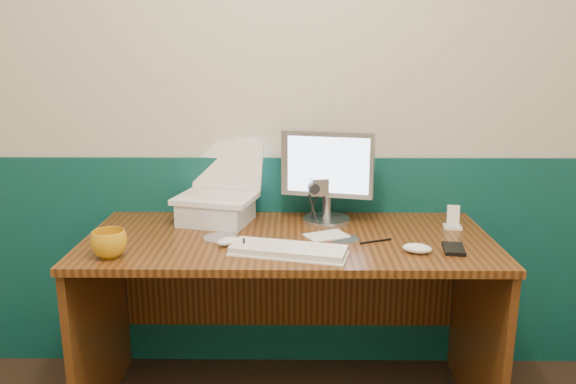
{
  "coord_description": "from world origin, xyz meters",
  "views": [
    {
      "loc": [
        0.04,
        -0.73,
        1.46
      ],
      "look_at": [
        0.02,
        1.23,
        0.97
      ],
      "focal_mm": 35.0,
      "sensor_mm": 36.0,
      "label": 1
    }
  ],
  "objects_px": {
    "laptop": "(215,170)",
    "monitor": "(327,178)",
    "camcorder": "(317,199)",
    "keyboard": "(288,251)",
    "desk": "(288,323)",
    "mug": "(109,244)"
  },
  "relations": [
    {
      "from": "laptop",
      "to": "monitor",
      "type": "bearing_deg",
      "value": 16.12
    },
    {
      "from": "camcorder",
      "to": "keyboard",
      "type": "bearing_deg",
      "value": -121.01
    },
    {
      "from": "laptop",
      "to": "camcorder",
      "type": "height_order",
      "value": "laptop"
    },
    {
      "from": "monitor",
      "to": "camcorder",
      "type": "height_order",
      "value": "monitor"
    },
    {
      "from": "desk",
      "to": "keyboard",
      "type": "relative_size",
      "value": 3.85
    },
    {
      "from": "desk",
      "to": "monitor",
      "type": "relative_size",
      "value": 4.13
    },
    {
      "from": "desk",
      "to": "camcorder",
      "type": "xyz_separation_m",
      "value": [
        0.12,
        0.18,
        0.48
      ]
    },
    {
      "from": "desk",
      "to": "laptop",
      "type": "xyz_separation_m",
      "value": [
        -0.31,
        0.19,
        0.6
      ]
    },
    {
      "from": "laptop",
      "to": "camcorder",
      "type": "relative_size",
      "value": 1.49
    },
    {
      "from": "mug",
      "to": "keyboard",
      "type": "bearing_deg",
      "value": 3.09
    },
    {
      "from": "laptop",
      "to": "keyboard",
      "type": "xyz_separation_m",
      "value": [
        0.31,
        -0.39,
        -0.22
      ]
    },
    {
      "from": "laptop",
      "to": "mug",
      "type": "height_order",
      "value": "laptop"
    },
    {
      "from": "keyboard",
      "to": "camcorder",
      "type": "relative_size",
      "value": 1.93
    },
    {
      "from": "monitor",
      "to": "keyboard",
      "type": "xyz_separation_m",
      "value": [
        -0.16,
        -0.4,
        -0.18
      ]
    },
    {
      "from": "laptop",
      "to": "camcorder",
      "type": "distance_m",
      "value": 0.45
    },
    {
      "from": "camcorder",
      "to": "laptop",
      "type": "bearing_deg",
      "value": 165.26
    },
    {
      "from": "desk",
      "to": "laptop",
      "type": "distance_m",
      "value": 0.71
    },
    {
      "from": "monitor",
      "to": "desk",
      "type": "bearing_deg",
      "value": -114.78
    },
    {
      "from": "laptop",
      "to": "monitor",
      "type": "xyz_separation_m",
      "value": [
        0.47,
        0.01,
        -0.04
      ]
    },
    {
      "from": "laptop",
      "to": "monitor",
      "type": "height_order",
      "value": "monitor"
    },
    {
      "from": "desk",
      "to": "keyboard",
      "type": "xyz_separation_m",
      "value": [
        0.0,
        -0.2,
        0.39
      ]
    },
    {
      "from": "monitor",
      "to": "mug",
      "type": "distance_m",
      "value": 0.92
    }
  ]
}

